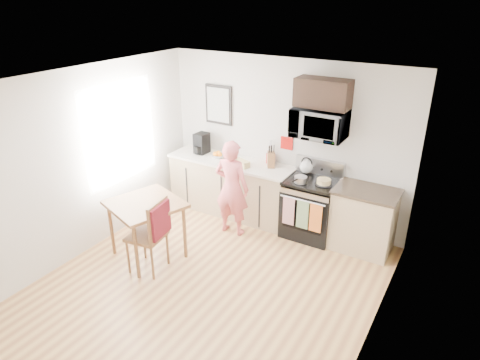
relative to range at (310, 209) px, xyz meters
The scene contains 28 objects.
floor 2.12m from the range, 107.69° to the right, with size 4.60×4.60×0.00m, color #9A633B.
back_wall 1.12m from the range, 152.75° to the left, with size 4.00×0.04×2.60m, color beige.
front_wall 4.41m from the range, 98.38° to the right, with size 4.00×0.04×2.60m, color beige.
left_wall 3.40m from the range, 143.09° to the right, with size 0.04×4.60×2.60m, color beige.
right_wall 2.55m from the range, 55.26° to the right, with size 0.04×4.60×2.60m, color beige.
ceiling 3.00m from the range, 107.69° to the right, with size 4.00×4.60×0.04m, color white.
window 3.06m from the range, 155.62° to the right, with size 0.06×1.40×1.50m.
cabinet_left 1.43m from the range, behind, with size 2.10×0.60×0.90m, color tan.
countertop_left 1.51m from the range, behind, with size 2.14×0.64×0.04m, color silver.
cabinet_right 0.80m from the range, ahead, with size 0.84×0.60×0.90m, color tan.
countertop_right 0.93m from the range, ahead, with size 0.88×0.64×0.04m, color black.
range is the anchor object (origin of this frame).
microwave 1.33m from the range, 90.06° to the left, with size 0.76×0.51×0.42m, color #A9A9AE.
upper_cabinet 1.75m from the range, 90.04° to the left, with size 0.76×0.35×0.40m, color black.
wall_art 2.27m from the range, behind, with size 0.50×0.04×0.65m.
wall_trivet 1.09m from the range, 151.92° to the left, with size 0.20×0.02×0.20m, color #A7120E.
person 1.24m from the range, 153.40° to the right, with size 0.55×0.36×1.51m, color #C43736.
dining_table 2.45m from the range, 135.82° to the right, with size 0.99×0.99×0.84m.
chair 2.38m from the range, 125.92° to the right, with size 0.55×0.50×1.05m.
knife_block 0.98m from the range, behind, with size 0.11×0.16×0.24m, color brown.
utensil_crock 1.08m from the range, 163.56° to the left, with size 0.13×0.13×0.38m.
fruit_bowl 1.77m from the range, behind, with size 0.25×0.25×0.11m.
milk_carton 2.13m from the range, behind, with size 0.09×0.09×0.25m, color #D5B980.
coffee_maker 2.15m from the range, behind, with size 0.21×0.30×0.35m.
bread_bag 1.28m from the range, behind, with size 0.28×0.13×0.10m, color tan.
cake 0.57m from the range, 19.84° to the right, with size 0.25×0.25×0.08m.
kettle 0.65m from the range, 133.82° to the left, with size 0.20×0.20×0.26m.
pot 0.58m from the range, 122.67° to the right, with size 0.19×0.32×0.09m.
Camera 1 is at (2.62, -3.52, 3.49)m, focal length 32.00 mm.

